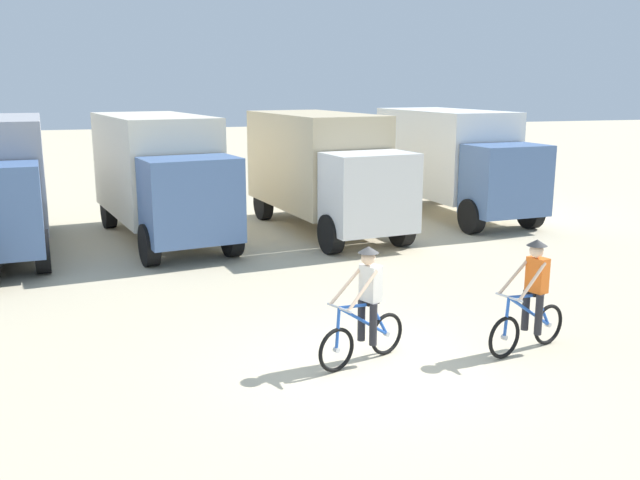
% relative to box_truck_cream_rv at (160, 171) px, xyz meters
% --- Properties ---
extents(ground_plane, '(120.00, 120.00, 0.00)m').
position_rel_box_truck_cream_rv_xyz_m(ground_plane, '(2.42, -9.90, -1.87)').
color(ground_plane, beige).
extents(box_truck_cream_rv, '(3.51, 7.06, 3.35)m').
position_rel_box_truck_cream_rv_xyz_m(box_truck_cream_rv, '(0.00, 0.00, 0.00)').
color(box_truck_cream_rv, beige).
rests_on(box_truck_cream_rv, ground).
extents(box_truck_tan_camper, '(3.23, 7.00, 3.35)m').
position_rel_box_truck_cream_rv_xyz_m(box_truck_tan_camper, '(4.57, -0.10, 0.00)').
color(box_truck_tan_camper, '#CCB78E').
rests_on(box_truck_tan_camper, ground).
extents(box_truck_white_box, '(2.89, 6.92, 3.35)m').
position_rel_box_truck_cream_rv_xyz_m(box_truck_white_box, '(9.28, 1.01, 0.00)').
color(box_truck_white_box, white).
rests_on(box_truck_white_box, ground).
extents(cyclist_orange_shirt, '(1.61, 0.81, 1.82)m').
position_rel_box_truck_cream_rv_xyz_m(cyclist_orange_shirt, '(2.34, -9.74, -1.03)').
color(cyclist_orange_shirt, black).
rests_on(cyclist_orange_shirt, ground).
extents(cyclist_cowboy_hat, '(1.67, 0.68, 1.82)m').
position_rel_box_truck_cream_rv_xyz_m(cyclist_cowboy_hat, '(5.01, -10.05, -1.03)').
color(cyclist_cowboy_hat, black).
rests_on(cyclist_cowboy_hat, ground).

